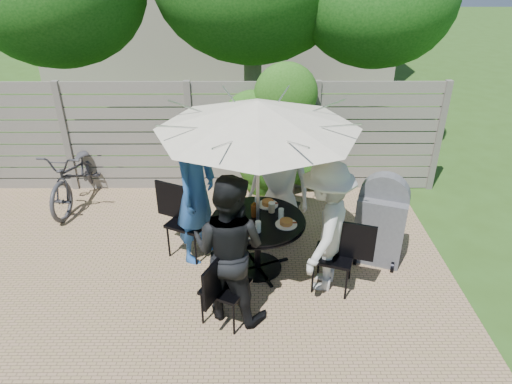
{
  "coord_description": "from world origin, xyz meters",
  "views": [
    {
      "loc": [
        1.02,
        -3.88,
        3.63
      ],
      "look_at": [
        1.04,
        0.99,
        1.01
      ],
      "focal_mm": 32.0,
      "sensor_mm": 36.0,
      "label": 1
    }
  ],
  "objects_px": {
    "patio_table": "(258,235)",
    "plate_front": "(246,233)",
    "glass_back": "(257,203)",
    "chair_left": "(189,234)",
    "plate_back": "(268,203)",
    "person_back": "(280,181)",
    "coffee_cup": "(272,208)",
    "person_left": "(195,192)",
    "glass_front": "(258,227)",
    "person_right": "(326,228)",
    "chair_front": "(225,300)",
    "chair_right": "(334,268)",
    "glass_right": "(281,214)",
    "syrup_jug": "(255,210)",
    "plate_right": "(286,223)",
    "chair_back": "(282,215)",
    "umbrella": "(258,115)",
    "bicycle": "(78,174)",
    "person_front": "(229,249)",
    "plate_left": "(230,212)"
  },
  "relations": [
    {
      "from": "chair_left",
      "to": "person_right",
      "type": "xyz_separation_m",
      "value": [
        1.67,
        -0.66,
        0.52
      ]
    },
    {
      "from": "person_back",
      "to": "coffee_cup",
      "type": "height_order",
      "value": "person_back"
    },
    {
      "from": "person_front",
      "to": "patio_table",
      "type": "bearing_deg",
      "value": -90.0
    },
    {
      "from": "syrup_jug",
      "to": "patio_table",
      "type": "bearing_deg",
      "value": -61.37
    },
    {
      "from": "glass_right",
      "to": "plate_left",
      "type": "bearing_deg",
      "value": 168.04
    },
    {
      "from": "chair_right",
      "to": "glass_front",
      "type": "distance_m",
      "value": 1.05
    },
    {
      "from": "chair_left",
      "to": "plate_back",
      "type": "relative_size",
      "value": 3.83
    },
    {
      "from": "glass_right",
      "to": "plate_right",
      "type": "bearing_deg",
      "value": -67.82
    },
    {
      "from": "chair_back",
      "to": "chair_front",
      "type": "distance_m",
      "value": 1.93
    },
    {
      "from": "chair_front",
      "to": "glass_front",
      "type": "relative_size",
      "value": 6.52
    },
    {
      "from": "patio_table",
      "to": "chair_right",
      "type": "relative_size",
      "value": 1.58
    },
    {
      "from": "umbrella",
      "to": "chair_left",
      "type": "xyz_separation_m",
      "value": [
        -0.9,
        0.36,
        -1.75
      ]
    },
    {
      "from": "person_back",
      "to": "bicycle",
      "type": "distance_m",
      "value": 3.31
    },
    {
      "from": "chair_right",
      "to": "glass_right",
      "type": "height_order",
      "value": "chair_right"
    },
    {
      "from": "plate_right",
      "to": "bicycle",
      "type": "height_order",
      "value": "bicycle"
    },
    {
      "from": "chair_front",
      "to": "chair_right",
      "type": "distance_m",
      "value": 1.37
    },
    {
      "from": "plate_front",
      "to": "glass_back",
      "type": "xyz_separation_m",
      "value": [
        0.13,
        0.61,
        0.05
      ]
    },
    {
      "from": "chair_front",
      "to": "plate_back",
      "type": "height_order",
      "value": "chair_front"
    },
    {
      "from": "patio_table",
      "to": "person_left",
      "type": "bearing_deg",
      "value": 158.43
    },
    {
      "from": "person_back",
      "to": "chair_front",
      "type": "distance_m",
      "value": 1.89
    },
    {
      "from": "umbrella",
      "to": "chair_left",
      "type": "bearing_deg",
      "value": 158.36
    },
    {
      "from": "glass_front",
      "to": "glass_right",
      "type": "distance_m",
      "value": 0.4
    },
    {
      "from": "chair_left",
      "to": "plate_right",
      "type": "bearing_deg",
      "value": 4.16
    },
    {
      "from": "person_back",
      "to": "glass_back",
      "type": "relative_size",
      "value": 12.34
    },
    {
      "from": "person_front",
      "to": "plate_back",
      "type": "height_order",
      "value": "person_front"
    },
    {
      "from": "person_right",
      "to": "plate_front",
      "type": "xyz_separation_m",
      "value": [
        -0.9,
        -0.03,
        -0.04
      ]
    },
    {
      "from": "chair_front",
      "to": "coffee_cup",
      "type": "xyz_separation_m",
      "value": [
        0.53,
        1.07,
        0.53
      ]
    },
    {
      "from": "syrup_jug",
      "to": "bicycle",
      "type": "distance_m",
      "value": 3.3
    },
    {
      "from": "patio_table",
      "to": "plate_front",
      "type": "xyz_separation_m",
      "value": [
        -0.13,
        -0.33,
        0.25
      ]
    },
    {
      "from": "person_left",
      "to": "glass_front",
      "type": "bearing_deg",
      "value": -105.52
    },
    {
      "from": "person_front",
      "to": "person_right",
      "type": "xyz_separation_m",
      "value": [
        1.08,
        0.47,
        -0.04
      ]
    },
    {
      "from": "chair_back",
      "to": "glass_front",
      "type": "relative_size",
      "value": 6.01
    },
    {
      "from": "patio_table",
      "to": "person_right",
      "type": "relative_size",
      "value": 0.9
    },
    {
      "from": "plate_front",
      "to": "chair_front",
      "type": "bearing_deg",
      "value": -111.65
    },
    {
      "from": "chair_front",
      "to": "person_front",
      "type": "xyz_separation_m",
      "value": [
        0.05,
        0.13,
        0.58
      ]
    },
    {
      "from": "patio_table",
      "to": "chair_right",
      "type": "distance_m",
      "value": 0.99
    },
    {
      "from": "patio_table",
      "to": "glass_back",
      "type": "relative_size",
      "value": 10.55
    },
    {
      "from": "plate_right",
      "to": "bicycle",
      "type": "bearing_deg",
      "value": 148.39
    },
    {
      "from": "patio_table",
      "to": "glass_right",
      "type": "height_order",
      "value": "glass_right"
    },
    {
      "from": "person_right",
      "to": "glass_back",
      "type": "xyz_separation_m",
      "value": [
        -0.77,
        0.59,
        0.0
      ]
    },
    {
      "from": "syrup_jug",
      "to": "person_back",
      "type": "bearing_deg",
      "value": 64.03
    },
    {
      "from": "bicycle",
      "to": "chair_front",
      "type": "bearing_deg",
      "value": -42.5
    },
    {
      "from": "person_left",
      "to": "plate_left",
      "type": "bearing_deg",
      "value": -90.0
    },
    {
      "from": "chair_back",
      "to": "bicycle",
      "type": "height_order",
      "value": "bicycle"
    },
    {
      "from": "person_back",
      "to": "person_left",
      "type": "distance_m",
      "value": 1.18
    },
    {
      "from": "chair_left",
      "to": "person_front",
      "type": "bearing_deg",
      "value": -36.48
    },
    {
      "from": "chair_back",
      "to": "person_front",
      "type": "distance_m",
      "value": 1.89
    },
    {
      "from": "patio_table",
      "to": "chair_back",
      "type": "relative_size",
      "value": 1.76
    },
    {
      "from": "syrup_jug",
      "to": "glass_back",
      "type": "bearing_deg",
      "value": 80.52
    },
    {
      "from": "chair_back",
      "to": "person_left",
      "type": "bearing_deg",
      "value": -35.24
    }
  ]
}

